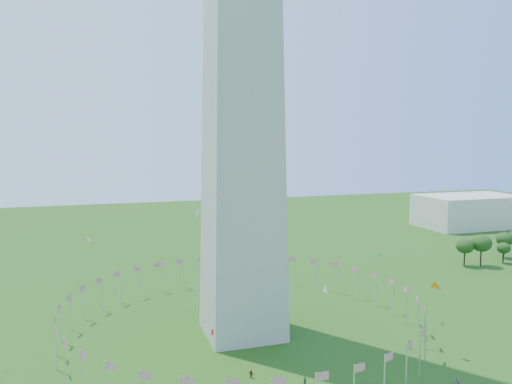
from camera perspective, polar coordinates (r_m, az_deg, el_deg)
flag_ring at (r=118.02m, az=-1.55°, el=-13.79°), size 80.24×80.24×9.00m
gov_building_east_a at (r=277.13m, az=23.16°, el=-2.00°), size 50.00×30.00×16.00m
kites_aloft at (r=94.42m, az=12.04°, el=-9.21°), size 118.60×72.69×41.10m
tree_line_east at (r=205.59m, az=26.95°, el=-5.74°), size 52.98×15.27×10.98m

